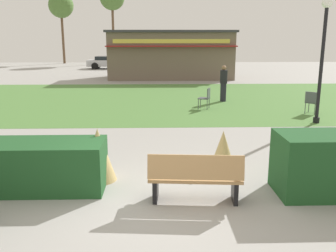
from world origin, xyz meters
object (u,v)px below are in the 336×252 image
object	(u,v)px
lamppost_mid	(323,46)
tree_left_bg	(61,6)
food_kiosk	(171,54)
park_bench	(195,177)
person_strolling	(224,83)
cafe_chair_east	(206,97)
cafe_chair_west	(312,101)
parked_car_west_slot	(109,62)

from	to	relation	value
lamppost_mid	tree_left_bg	bearing A→B (deg)	117.35
lamppost_mid	food_kiosk	xyz separation A→B (m)	(-4.63, 15.24, -0.93)
park_bench	person_strolling	distance (m)	11.34
cafe_chair_east	park_bench	bearing A→B (deg)	-98.58
food_kiosk	cafe_chair_east	distance (m)	12.59
person_strolling	tree_left_bg	size ratio (longest dim) A/B	0.21
park_bench	food_kiosk	distance (m)	21.69
cafe_chair_west	lamppost_mid	bearing A→B (deg)	-105.59
park_bench	tree_left_bg	xyz separation A→B (m)	(-11.51, 38.25, 5.96)
cafe_chair_east	tree_left_bg	world-z (taller)	tree_left_bg
food_kiosk	cafe_chair_west	distance (m)	14.63
person_strolling	tree_left_bg	bearing A→B (deg)	119.75
cafe_chair_west	parked_car_west_slot	distance (m)	24.88
cafe_chair_west	food_kiosk	bearing A→B (deg)	110.33
lamppost_mid	person_strolling	world-z (taller)	lamppost_mid
park_bench	parked_car_west_slot	size ratio (longest dim) A/B	0.41
cafe_chair_west	person_strolling	world-z (taller)	person_strolling
lamppost_mid	parked_car_west_slot	world-z (taller)	lamppost_mid
cafe_chair_west	cafe_chair_east	distance (m)	4.19
parked_car_west_slot	cafe_chair_east	bearing A→B (deg)	-72.60
park_bench	person_strolling	xyz separation A→B (m)	(2.44, 11.07, 0.38)
cafe_chair_east	parked_car_west_slot	xyz separation A→B (m)	(-6.67, 21.29, 0.12)
cafe_chair_east	cafe_chair_west	bearing A→B (deg)	-16.33
parked_car_west_slot	lamppost_mid	bearing A→B (deg)	-66.91
parked_car_west_slot	tree_left_bg	xyz separation A→B (m)	(-6.22, 7.80, 5.80)
person_strolling	parked_car_west_slot	bearing A→B (deg)	114.32
lamppost_mid	food_kiosk	distance (m)	15.96
tree_left_bg	person_strolling	bearing A→B (deg)	-62.82
lamppost_mid	cafe_chair_east	world-z (taller)	lamppost_mid
person_strolling	parked_car_west_slot	xyz separation A→B (m)	(-7.74, 19.38, -0.22)
lamppost_mid	person_strolling	xyz separation A→B (m)	(-2.52, 4.66, -1.81)
lamppost_mid	person_strolling	size ratio (longest dim) A/B	2.52
cafe_chair_west	parked_car_west_slot	world-z (taller)	parked_car_west_slot
tree_left_bg	lamppost_mid	bearing A→B (deg)	-62.65
food_kiosk	tree_left_bg	xyz separation A→B (m)	(-11.85, 16.60, 4.70)
park_bench	lamppost_mid	size ratio (longest dim) A/B	0.41
lamppost_mid	tree_left_bg	size ratio (longest dim) A/B	0.54
park_bench	parked_car_west_slot	xyz separation A→B (m)	(-5.29, 30.45, 0.16)
lamppost_mid	person_strolling	distance (m)	5.60
parked_car_west_slot	cafe_chair_west	bearing A→B (deg)	-64.56
lamppost_mid	cafe_chair_west	distance (m)	2.70
person_strolling	parked_car_west_slot	size ratio (longest dim) A/B	0.40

